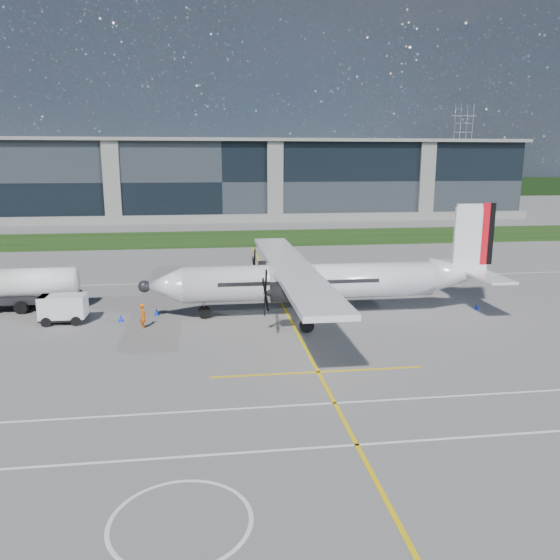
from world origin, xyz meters
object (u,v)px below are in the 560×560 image
at_px(turboprop_aircraft, 323,261).
at_px(fuel_tanker_truck, 14,289).
at_px(safety_cone_fwd, 121,318).
at_px(baggage_tug, 63,309).
at_px(pylon_east, 462,150).
at_px(safety_cone_nose_stbd, 157,312).
at_px(safety_cone_tail, 477,307).
at_px(safety_cone_stbdwing, 277,275).
at_px(ground_crew_person, 143,314).

relative_size(turboprop_aircraft, fuel_tanker_truck, 3.16).
bearing_deg(safety_cone_fwd, baggage_tug, 177.23).
relative_size(pylon_east, safety_cone_nose_stbd, 60.00).
bearing_deg(baggage_tug, safety_cone_tail, -1.11).
bearing_deg(baggage_tug, fuel_tanker_truck, 138.46).
distance_m(safety_cone_nose_stbd, safety_cone_stbdwing, 16.51).
height_order(safety_cone_tail, safety_cone_nose_stbd, same).
relative_size(fuel_tanker_truck, ground_crew_person, 4.40).
bearing_deg(turboprop_aircraft, ground_crew_person, -172.26).
bearing_deg(ground_crew_person, turboprop_aircraft, -84.80).
xyz_separation_m(turboprop_aircraft, fuel_tanker_truck, (-23.63, 4.37, -2.52)).
distance_m(safety_cone_tail, safety_cone_stbdwing, 20.03).
distance_m(safety_cone_tail, safety_cone_fwd, 27.32).
bearing_deg(safety_cone_stbdwing, ground_crew_person, -126.02).
height_order(turboprop_aircraft, safety_cone_fwd, turboprop_aircraft).
height_order(turboprop_aircraft, baggage_tug, turboprop_aircraft).
bearing_deg(safety_cone_nose_stbd, ground_crew_person, -101.22).
bearing_deg(ground_crew_person, safety_cone_tail, -89.29).
distance_m(safety_cone_fwd, safety_cone_stbdwing, 19.13).
bearing_deg(safety_cone_stbdwing, fuel_tanker_truck, -156.45).
bearing_deg(fuel_tanker_truck, ground_crew_person, -30.46).
relative_size(safety_cone_tail, safety_cone_nose_stbd, 1.00).
distance_m(safety_cone_tail, safety_cone_nose_stbd, 24.92).
height_order(safety_cone_fwd, safety_cone_stbdwing, same).
bearing_deg(safety_cone_tail, safety_cone_fwd, 179.13).
bearing_deg(safety_cone_stbdwing, turboprop_aircraft, -82.77).
height_order(ground_crew_person, safety_cone_fwd, ground_crew_person).
bearing_deg(ground_crew_person, safety_cone_stbdwing, -38.56).
bearing_deg(safety_cone_nose_stbd, safety_cone_tail, -3.96).
relative_size(ground_crew_person, safety_cone_tail, 3.99).
xyz_separation_m(turboprop_aircraft, baggage_tug, (-19.00, 0.27, -3.15)).
distance_m(turboprop_aircraft, safety_cone_tail, 12.94).
xyz_separation_m(safety_cone_tail, safety_cone_fwd, (-27.31, 0.41, 0.00)).
xyz_separation_m(ground_crew_person, safety_cone_tail, (25.49, 1.45, -0.75)).
bearing_deg(safety_cone_stbdwing, baggage_tug, -141.68).
xyz_separation_m(ground_crew_person, safety_cone_fwd, (-1.82, 1.86, -0.75)).
distance_m(pylon_east, safety_cone_nose_stbd, 170.74).
height_order(baggage_tug, safety_cone_stbdwing, baggage_tug).
height_order(pylon_east, safety_cone_fwd, pylon_east).
xyz_separation_m(fuel_tanker_truck, safety_cone_nose_stbd, (11.09, -2.98, -1.40)).
height_order(pylon_east, baggage_tug, pylon_east).
height_order(turboprop_aircraft, fuel_tanker_truck, turboprop_aircraft).
relative_size(pylon_east, baggage_tug, 8.86).
xyz_separation_m(safety_cone_tail, safety_cone_stbdwing, (-14.09, 14.23, 0.00)).
bearing_deg(safety_cone_tail, pylon_east, 65.17).
relative_size(pylon_east, safety_cone_stbdwing, 60.00).
bearing_deg(baggage_tug, turboprop_aircraft, -0.81).
distance_m(safety_cone_nose_stbd, safety_cone_fwd, 2.78).
distance_m(fuel_tanker_truck, safety_cone_nose_stbd, 11.57).
xyz_separation_m(fuel_tanker_truck, ground_crew_person, (10.46, -6.15, -0.65)).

